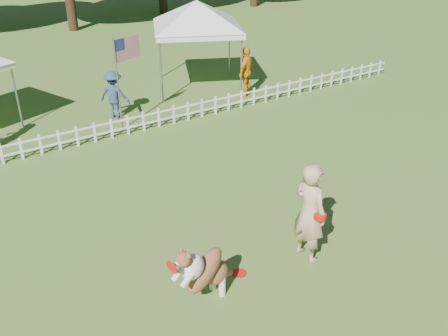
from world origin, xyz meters
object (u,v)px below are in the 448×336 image
at_px(flag_pole, 118,86).
at_px(spectator_c, 246,72).
at_px(spectator_b, 114,94).
at_px(frisbee_on_turf, 239,273).
at_px(canopy_tent_right, 198,46).
at_px(dog, 206,270).
at_px(handler, 310,213).

height_order(flag_pole, spectator_c, flag_pole).
height_order(flag_pole, spectator_b, flag_pole).
relative_size(frisbee_on_turf, canopy_tent_right, 0.08).
distance_m(flag_pole, spectator_c, 4.85).
bearing_deg(dog, frisbee_on_turf, 2.27).
relative_size(dog, spectator_c, 0.76).
distance_m(handler, flag_pole, 7.64).
xyz_separation_m(handler, frisbee_on_turf, (-1.37, 0.25, -0.99)).
distance_m(dog, frisbee_on_turf, 1.10).
distance_m(frisbee_on_turf, flag_pole, 7.50).
xyz_separation_m(dog, spectator_c, (6.35, 8.07, 0.21)).
bearing_deg(handler, flag_pole, 0.24).
height_order(handler, frisbee_on_turf, handler).
xyz_separation_m(canopy_tent_right, flag_pole, (-3.84, -2.13, -0.15)).
distance_m(frisbee_on_turf, spectator_c, 9.58).
relative_size(dog, spectator_b, 0.86).
xyz_separation_m(dog, flag_pole, (1.54, 7.60, 0.71)).
relative_size(canopy_tent_right, spectator_c, 1.75).
height_order(frisbee_on_turf, spectator_b, spectator_b).
bearing_deg(frisbee_on_turf, flag_pole, 84.68).
relative_size(canopy_tent_right, flag_pole, 1.11).
height_order(spectator_b, spectator_c, spectator_c).
xyz_separation_m(dog, frisbee_on_turf, (0.86, 0.26, -0.64)).
xyz_separation_m(frisbee_on_turf, flag_pole, (0.68, 7.34, 1.35)).
bearing_deg(flag_pole, frisbee_on_turf, -117.66).
bearing_deg(handler, frisbee_on_turf, 74.65).
bearing_deg(dog, canopy_tent_right, 46.49).
xyz_separation_m(canopy_tent_right, spectator_c, (0.96, -1.66, -0.65)).
distance_m(spectator_b, spectator_c, 4.63).
bearing_deg(handler, spectator_b, -1.68).
xyz_separation_m(handler, spectator_b, (-0.49, 8.59, -0.24)).
bearing_deg(canopy_tent_right, handler, -83.77).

